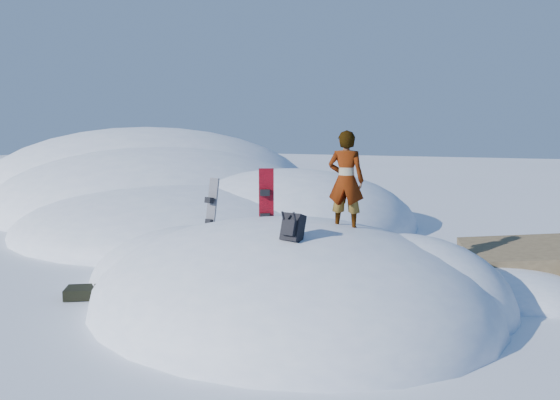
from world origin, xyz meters
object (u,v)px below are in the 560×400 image
at_px(snowboard_red, 266,207).
at_px(backpack, 292,228).
at_px(person, 346,180).
at_px(snowboard_dark, 211,214).

xyz_separation_m(snowboard_red, backpack, (1.17, -1.40, -0.05)).
bearing_deg(snowboard_red, person, -35.65).
xyz_separation_m(snowboard_red, person, (1.54, -0.14, 0.55)).
bearing_deg(snowboard_red, backpack, -80.52).
relative_size(snowboard_dark, person, 0.82).
xyz_separation_m(snowboard_red, snowboard_dark, (-0.97, -0.31, -0.14)).
bearing_deg(person, snowboard_red, -11.79).
relative_size(snowboard_red, person, 0.88).
distance_m(snowboard_dark, backpack, 2.41).
height_order(snowboard_red, backpack, snowboard_red).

